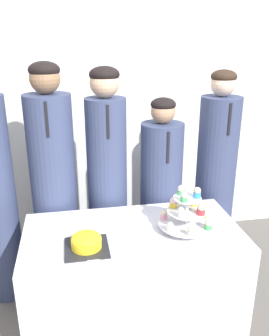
# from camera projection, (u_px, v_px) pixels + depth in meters

# --- Properties ---
(wall_back) EXTENTS (9.00, 0.06, 2.70)m
(wall_back) POSITION_uv_depth(u_px,v_px,m) (107.00, 95.00, 3.07)
(wall_back) COLOR silver
(wall_back) RESTS_ON ground_plane
(table) EXTENTS (1.29, 0.67, 0.73)m
(table) POSITION_uv_depth(u_px,v_px,m) (133.00, 282.00, 2.24)
(table) COLOR white
(table) RESTS_ON ground_plane
(round_cake) EXTENTS (0.24, 0.24, 0.09)m
(round_cake) POSITION_uv_depth(u_px,v_px,m) (86.00, 242.00, 1.92)
(round_cake) COLOR #232328
(round_cake) RESTS_ON table
(cake_knife) EXTENTS (0.22, 0.10, 0.01)m
(cake_knife) POSITION_uv_depth(u_px,v_px,m) (102.00, 262.00, 1.82)
(cake_knife) COLOR silver
(cake_knife) RESTS_ON table
(cupcake_stand) EXTENTS (0.33, 0.33, 0.28)m
(cupcake_stand) POSITION_uv_depth(u_px,v_px,m) (187.00, 212.00, 2.08)
(cupcake_stand) COLOR silver
(cupcake_stand) RESTS_ON table
(student_1) EXTENTS (0.31, 0.32, 1.68)m
(student_1) POSITION_uv_depth(u_px,v_px,m) (54.00, 191.00, 2.49)
(student_1) COLOR #384266
(student_1) RESTS_ON ground_plane
(student_2) EXTENTS (0.28, 0.28, 1.65)m
(student_2) POSITION_uv_depth(u_px,v_px,m) (108.00, 187.00, 2.56)
(student_2) COLOR #384266
(student_2) RESTS_ON ground_plane
(student_3) EXTENTS (0.31, 0.31, 1.43)m
(student_3) POSITION_uv_depth(u_px,v_px,m) (161.00, 199.00, 2.67)
(student_3) COLOR #384266
(student_3) RESTS_ON ground_plane
(student_4) EXTENTS (0.29, 0.30, 1.61)m
(student_4) POSITION_uv_depth(u_px,v_px,m) (215.00, 184.00, 2.71)
(student_4) COLOR #384266
(student_4) RESTS_ON ground_plane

